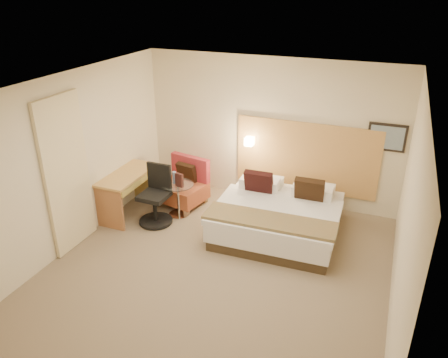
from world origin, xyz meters
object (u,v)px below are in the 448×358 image
at_px(bed, 279,216).
at_px(desk, 129,182).
at_px(desk_chair, 156,200).
at_px(side_table, 179,198).
at_px(lounge_chair, 184,186).

distance_m(bed, desk, 2.70).
relative_size(bed, desk_chair, 1.98).
xyz_separation_m(bed, desk_chair, (-2.07, -0.44, 0.11)).
bearing_deg(bed, desk_chair, -167.99).
distance_m(side_table, desk, 0.93).
bearing_deg(lounge_chair, side_table, -73.85).
bearing_deg(desk, side_table, 16.82).
bearing_deg(bed, lounge_chair, 169.04).
bearing_deg(bed, side_table, -177.03).
bearing_deg(desk, lounge_chair, 45.80).
relative_size(bed, side_table, 3.18).
bearing_deg(side_table, desk_chair, -126.07).
bearing_deg(lounge_chair, desk_chair, -97.98).
relative_size(side_table, desk, 0.51).
relative_size(lounge_chair, desk_chair, 0.92).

